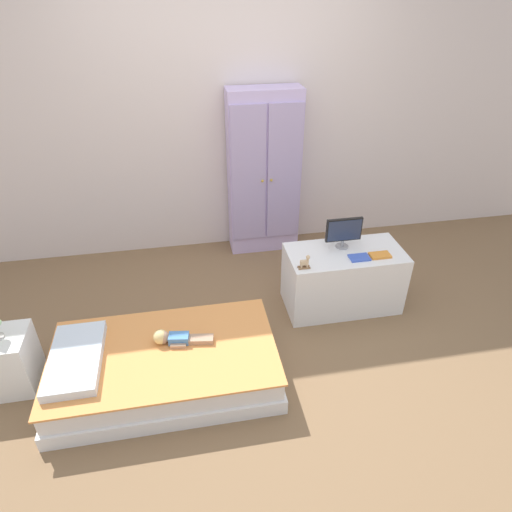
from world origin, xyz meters
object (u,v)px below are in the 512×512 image
Objects in this scene: wardrobe at (264,174)px; tv_monitor at (344,231)px; nightstand at (8,361)px; rocking_horse_toy at (305,262)px; bed at (166,365)px; tv_stand at (343,279)px; book_blue at (359,258)px; book_orange at (380,255)px; doll at (172,338)px.

wardrobe reaches higher than tv_monitor.
rocking_horse_toy reaches higher than nightstand.
bed is 1.95m from wardrobe.
tv_stand is at bearing -85.36° from tv_monitor.
rocking_horse_toy reaches higher than book_blue.
wardrobe is at bearing 36.34° from nightstand.
book_blue reaches higher than bed.
wardrobe is at bearing 58.48° from bed.
book_blue is 0.97× the size of book_orange.
doll is at bearing -160.09° from tv_stand.
tv_stand is at bearing 19.91° from doll.
nightstand is 2.65× the size of book_orange.
nightstand is at bearing -170.04° from tv_stand.
wardrobe is at bearing 58.95° from doll.
book_orange reaches higher than tv_stand.
wardrobe is (1.95, 1.44, 0.55)m from nightstand.
tv_stand is 3.19× the size of tv_monitor.
tv_monitor is 1.86× the size of book_blue.
doll is at bearing -164.68° from book_blue.
rocking_horse_toy reaches higher than doll.
book_orange is (0.67, -1.12, -0.25)m from wardrobe.
tv_monitor is (-0.01, 0.08, 0.39)m from tv_stand.
wardrobe reaches higher than book_orange.
nightstand is 2.49m from wardrobe.
tv_monitor is (0.44, -0.94, -0.11)m from wardrobe.
doll is at bearing -166.20° from book_orange.
tv_monitor reaches higher than tv_stand.
tv_stand is at bearing 9.96° from nightstand.
doll is at bearing 49.71° from bed.
book_orange is at bearing -23.62° from tv_stand.
bed is at bearing -155.60° from tv_monitor.
rocking_horse_toy is (-0.36, -0.23, -0.09)m from tv_monitor.
wardrobe is 1.68× the size of tv_stand.
bed is 0.19m from doll.
doll is 1.44m from tv_stand.
doll is at bearing -157.18° from tv_monitor.
book_blue is (1.42, 0.39, 0.21)m from doll.
wardrobe reaches higher than book_blue.
book_blue is at bearing -56.25° from tv_stand.
bed is 3.52× the size of nightstand.
tv_stand is 8.40× the size of rocking_horse_toy.
doll is at bearing -161.00° from rocking_horse_toy.
tv_monitor is at bearing 112.57° from book_blue.
rocking_horse_toy is 0.44m from book_blue.
bed is 1.62× the size of tv_stand.
doll is 1.39× the size of tv_monitor.
doll is 1.50m from tv_monitor.
rocking_horse_toy is (2.03, 0.27, 0.34)m from nightstand.
nightstand is (-1.05, 0.07, -0.09)m from doll.
book_blue reaches higher than nightstand.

